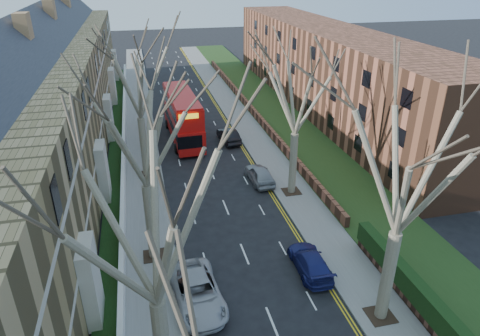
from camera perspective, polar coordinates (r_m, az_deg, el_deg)
pavement_left at (r=48.90m, az=-13.19°, el=4.72°), size 3.00×102.00×0.12m
pavement_right at (r=50.24m, az=0.63°, el=5.99°), size 3.00×102.00×0.12m
terrace_left at (r=40.39m, az=-24.60°, el=6.82°), size 9.70×78.00×13.60m
flats_right at (r=56.20m, az=11.34°, el=12.88°), size 13.97×54.00×10.00m
front_wall_left at (r=41.32m, az=-15.25°, el=1.36°), size 0.30×78.00×1.00m
grass_verge_right at (r=51.43m, az=5.53°, el=6.45°), size 6.00×102.00×0.06m
tree_left_mid at (r=14.88m, az=-12.29°, el=-5.23°), size 10.50×10.50×14.71m
tree_left_far at (r=24.15m, az=-13.19°, el=6.16°), size 10.15×10.15×14.22m
tree_left_dist at (r=35.64m, az=-13.77°, el=12.89°), size 10.50×10.50×14.71m
tree_right_mid at (r=20.07m, az=21.85°, el=1.83°), size 10.50×10.50×14.71m
tree_right_far at (r=31.93m, az=7.73°, el=11.35°), size 10.15×10.15×14.22m
double_decker_bus at (r=45.56m, az=-7.66°, el=6.71°), size 3.25×11.59×4.79m
car_left_far at (r=24.52m, az=-5.69°, el=-16.12°), size 2.89×5.58×1.50m
car_right_near at (r=26.94m, az=9.34°, el=-12.23°), size 1.90×4.45×1.28m
car_right_mid at (r=36.52m, az=2.65°, el=-0.84°), size 1.90×4.35×1.46m
car_right_far at (r=44.81m, az=-1.53°, el=4.33°), size 1.92×4.35×1.39m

